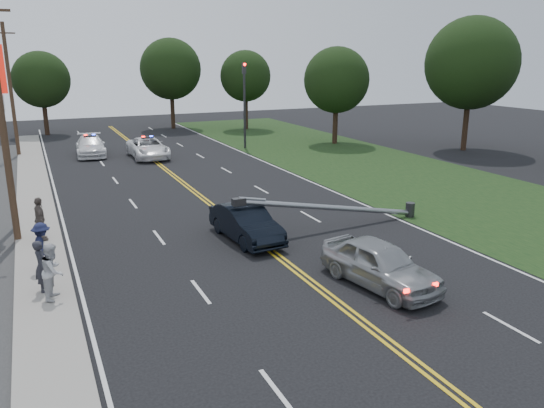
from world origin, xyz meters
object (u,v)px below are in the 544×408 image
utility_pole_far (11,90)px  bystander_a (41,266)px  emergency_b (91,146)px  bystander_d (40,219)px  emergency_a (148,148)px  waiting_sedan (380,264)px  bystander_c (42,246)px  fallen_streetlight (341,208)px  utility_pole_mid (2,120)px  bystander_b (53,271)px  crashed_sedan (246,223)px  traffic_signal (244,98)px

utility_pole_far → bystander_a: size_ratio=5.81×
emergency_b → bystander_d: bearing=-97.4°
utility_pole_far → emergency_a: utility_pole_far is taller
waiting_sedan → bystander_a: bystander_a is taller
emergency_a → emergency_b: 4.78m
emergency_a → bystander_c: size_ratio=3.14×
fallen_streetlight → utility_pole_mid: 14.58m
emergency_b → bystander_c: size_ratio=3.02×
fallen_streetlight → bystander_d: size_ratio=5.08×
utility_pole_mid → bystander_b: (1.13, -6.73, -4.06)m
utility_pole_far → bystander_b: bearing=-87.8°
bystander_c → emergency_b: bearing=-18.1°
utility_pole_far → emergency_a: bearing=-29.0°
emergency_b → bystander_b: size_ratio=2.90×
bystander_b → bystander_d: size_ratio=0.99×
crashed_sedan → bystander_b: (-7.69, -2.92, 0.29)m
crashed_sedan → waiting_sedan: bearing=-73.6°
bystander_b → bystander_a: bearing=43.4°
fallen_streetlight → emergency_a: fallen_streetlight is taller
fallen_streetlight → bystander_c: 12.48m
emergency_a → bystander_c: (-8.17, -21.04, 0.23)m
fallen_streetlight → emergency_b: fallen_streetlight is taller
traffic_signal → bystander_c: size_ratio=4.04×
bystander_c → utility_pole_mid: bearing=4.6°
traffic_signal → bystander_b: bearing=-123.5°
utility_pole_mid → bystander_d: size_ratio=5.43×
fallen_streetlight → utility_pole_mid: utility_pole_mid is taller
waiting_sedan → bystander_d: bystander_d is taller
emergency_a → bystander_a: (-8.26, -22.98, 0.22)m
fallen_streetlight → crashed_sedan: 4.58m
bystander_d → emergency_b: bearing=-18.0°
utility_pole_far → bystander_a: bearing=-88.3°
bystander_c → bystander_d: size_ratio=0.95×
utility_pole_far → bystander_a: utility_pole_far is taller
bystander_b → bystander_c: bystander_b is taller
traffic_signal → emergency_a: bearing=-173.1°
waiting_sedan → emergency_b: size_ratio=0.87×
crashed_sedan → bystander_b: bystander_b is taller
utility_pole_mid → utility_pole_far: same height
utility_pole_mid → emergency_b: (5.18, 19.74, -4.32)m
emergency_a → utility_pole_mid: bearing=-118.6°
crashed_sedan → bystander_b: bearing=-163.5°
bystander_c → traffic_signal: bearing=-44.9°
utility_pole_mid → bystander_d: 4.20m
utility_pole_mid → bystander_a: bearing=-82.3°
utility_pole_far → crashed_sedan: (8.82, -25.81, -4.35)m
emergency_a → bystander_a: bystander_a is taller
fallen_streetlight → waiting_sedan: bearing=-110.2°
bystander_a → bystander_b: size_ratio=0.95×
crashed_sedan → utility_pole_mid: bearing=152.3°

